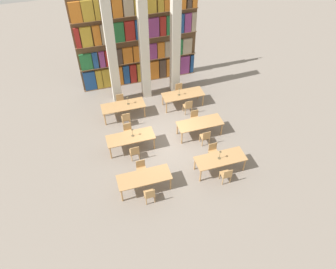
{
  "coord_description": "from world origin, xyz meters",
  "views": [
    {
      "loc": [
        -3.27,
        -10.92,
        11.55
      ],
      "look_at": [
        0.0,
        -0.24,
        0.7
      ],
      "focal_mm": 35.0,
      "sensor_mm": 36.0,
      "label": 1
    }
  ],
  "objects_px": {
    "chair_9": "(121,102)",
    "desk_lamp_3": "(179,90)",
    "chair_3": "(213,151)",
    "chair_10": "(188,106)",
    "chair_1": "(141,169)",
    "chair_4": "(135,152)",
    "reading_table_4": "(123,107)",
    "desk_lamp_0": "(220,153)",
    "chair_0": "(150,194)",
    "reading_table_3": "(200,124)",
    "reading_table_2": "(131,138)",
    "chair_11": "(179,91)",
    "reading_table_5": "(183,95)",
    "chair_5": "(128,131)",
    "chair_7": "(195,118)",
    "pillar_center": "(144,48)",
    "desk_lamp_2": "(128,99)",
    "pillar_left": "(112,53)",
    "reading_table_0": "(144,178)",
    "chair_2": "(226,175)",
    "pillar_right": "(175,44)",
    "desk_lamp_1": "(132,131)",
    "chair_8": "(126,118)",
    "reading_table_1": "(220,159)",
    "chair_6": "(205,137)"
  },
  "relations": [
    {
      "from": "reading_table_2",
      "to": "chair_6",
      "type": "bearing_deg",
      "value": -12.2
    },
    {
      "from": "chair_0",
      "to": "reading_table_1",
      "type": "xyz_separation_m",
      "value": [
        3.43,
        0.75,
        0.21
      ]
    },
    {
      "from": "reading_table_1",
      "to": "chair_7",
      "type": "height_order",
      "value": "chair_7"
    },
    {
      "from": "pillar_center",
      "to": "chair_1",
      "type": "height_order",
      "value": "pillar_center"
    },
    {
      "from": "chair_1",
      "to": "chair_10",
      "type": "xyz_separation_m",
      "value": [
        3.4,
        3.48,
        0.0
      ]
    },
    {
      "from": "chair_0",
      "to": "reading_table_2",
      "type": "distance_m",
      "value": 3.23
    },
    {
      "from": "desk_lamp_3",
      "to": "reading_table_3",
      "type": "bearing_deg",
      "value": -83.61
    },
    {
      "from": "desk_lamp_1",
      "to": "desk_lamp_2",
      "type": "bearing_deg",
      "value": 83.02
    },
    {
      "from": "reading_table_3",
      "to": "desk_lamp_3",
      "type": "height_order",
      "value": "desk_lamp_3"
    },
    {
      "from": "reading_table_0",
      "to": "desk_lamp_0",
      "type": "xyz_separation_m",
      "value": [
        3.41,
        0.04,
        0.41
      ]
    },
    {
      "from": "pillar_center",
      "to": "desk_lamp_0",
      "type": "height_order",
      "value": "pillar_center"
    },
    {
      "from": "pillar_right",
      "to": "chair_7",
      "type": "bearing_deg",
      "value": -88.96
    },
    {
      "from": "reading_table_1",
      "to": "desk_lamp_2",
      "type": "height_order",
      "value": "desk_lamp_2"
    },
    {
      "from": "pillar_left",
      "to": "desk_lamp_2",
      "type": "bearing_deg",
      "value": -76.85
    },
    {
      "from": "chair_9",
      "to": "chair_11",
      "type": "relative_size",
      "value": 1.0
    },
    {
      "from": "chair_2",
      "to": "chair_9",
      "type": "height_order",
      "value": "same"
    },
    {
      "from": "pillar_left",
      "to": "reading_table_0",
      "type": "xyz_separation_m",
      "value": [
        -0.04,
        -6.41,
        -2.3
      ]
    },
    {
      "from": "chair_1",
      "to": "chair_2",
      "type": "height_order",
      "value": "same"
    },
    {
      "from": "chair_1",
      "to": "chair_4",
      "type": "height_order",
      "value": "same"
    },
    {
      "from": "chair_6",
      "to": "chair_7",
      "type": "height_order",
      "value": "same"
    },
    {
      "from": "chair_6",
      "to": "reading_table_4",
      "type": "relative_size",
      "value": 0.39
    },
    {
      "from": "chair_9",
      "to": "desk_lamp_2",
      "type": "xyz_separation_m",
      "value": [
        0.3,
        -0.68,
        0.63
      ]
    },
    {
      "from": "reading_table_2",
      "to": "desk_lamp_3",
      "type": "relative_size",
      "value": 4.97
    },
    {
      "from": "chair_3",
      "to": "reading_table_3",
      "type": "relative_size",
      "value": 0.39
    },
    {
      "from": "chair_5",
      "to": "chair_6",
      "type": "relative_size",
      "value": 1.0
    },
    {
      "from": "reading_table_4",
      "to": "desk_lamp_0",
      "type": "bearing_deg",
      "value": -55.74
    },
    {
      "from": "reading_table_3",
      "to": "desk_lamp_2",
      "type": "distance_m",
      "value": 3.96
    },
    {
      "from": "chair_1",
      "to": "chair_8",
      "type": "relative_size",
      "value": 1.0
    },
    {
      "from": "chair_3",
      "to": "chair_9",
      "type": "height_order",
      "value": "same"
    },
    {
      "from": "reading_table_4",
      "to": "chair_11",
      "type": "distance_m",
      "value": 3.43
    },
    {
      "from": "chair_0",
      "to": "desk_lamp_3",
      "type": "bearing_deg",
      "value": 60.86
    },
    {
      "from": "chair_3",
      "to": "chair_10",
      "type": "distance_m",
      "value": 3.45
    },
    {
      "from": "desk_lamp_0",
      "to": "reading_table_3",
      "type": "bearing_deg",
      "value": 89.29
    },
    {
      "from": "desk_lamp_1",
      "to": "chair_8",
      "type": "bearing_deg",
      "value": 90.19
    },
    {
      "from": "chair_6",
      "to": "desk_lamp_2",
      "type": "xyz_separation_m",
      "value": [
        -3.09,
        3.19,
        0.63
      ]
    },
    {
      "from": "chair_5",
      "to": "chair_7",
      "type": "relative_size",
      "value": 1.0
    },
    {
      "from": "chair_9",
      "to": "reading_table_0",
      "type": "bearing_deg",
      "value": 89.17
    },
    {
      "from": "chair_2",
      "to": "pillar_right",
      "type": "bearing_deg",
      "value": 90.42
    },
    {
      "from": "reading_table_0",
      "to": "desk_lamp_3",
      "type": "bearing_deg",
      "value": 57.06
    },
    {
      "from": "reading_table_0",
      "to": "chair_5",
      "type": "height_order",
      "value": "chair_5"
    },
    {
      "from": "pillar_right",
      "to": "chair_11",
      "type": "height_order",
      "value": "pillar_right"
    },
    {
      "from": "pillar_center",
      "to": "chair_8",
      "type": "relative_size",
      "value": 6.75
    },
    {
      "from": "chair_1",
      "to": "chair_8",
      "type": "xyz_separation_m",
      "value": [
        0.04,
        3.47,
        0.0
      ]
    },
    {
      "from": "chair_9",
      "to": "desk_lamp_3",
      "type": "bearing_deg",
      "value": 166.74
    },
    {
      "from": "pillar_center",
      "to": "chair_0",
      "type": "bearing_deg",
      "value": -103.27
    },
    {
      "from": "desk_lamp_0",
      "to": "reading_table_3",
      "type": "height_order",
      "value": "desk_lamp_0"
    },
    {
      "from": "pillar_center",
      "to": "desk_lamp_3",
      "type": "relative_size",
      "value": 13.2
    },
    {
      "from": "chair_8",
      "to": "reading_table_5",
      "type": "xyz_separation_m",
      "value": [
        3.33,
        0.72,
        0.21
      ]
    },
    {
      "from": "reading_table_2",
      "to": "reading_table_5",
      "type": "distance_m",
      "value": 4.2
    },
    {
      "from": "reading_table_3",
      "to": "desk_lamp_3",
      "type": "distance_m",
      "value": 2.47
    }
  ]
}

